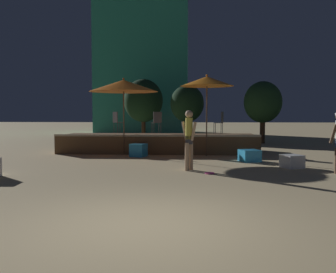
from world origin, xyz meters
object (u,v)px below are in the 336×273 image
object	(u,v)px
cube_seat_3	(292,161)
bistro_chair_2	(157,120)
patio_umbrella_1	(207,81)
background_tree_0	(187,104)
bistro_chair_0	(220,120)
background_tree_2	(143,101)
background_tree_1	(263,102)
cube_seat_1	(250,156)
bistro_chair_1	(117,120)
cube_seat_2	(138,150)
frisbee_disc	(210,173)
patio_umbrella_0	(124,86)
person_1	(189,138)

from	to	relation	value
cube_seat_3	bistro_chair_2	xyz separation A→B (m)	(-4.47, 4.08, 1.15)
patio_umbrella_1	background_tree_0	distance (m)	8.55
bistro_chair_0	background_tree_2	xyz separation A→B (m)	(-4.45, 9.63, 1.13)
background_tree_1	cube_seat_1	bearing A→B (deg)	-103.61
patio_umbrella_1	bistro_chair_1	distance (m)	4.23
bistro_chair_1	background_tree_1	world-z (taller)	background_tree_1
cube_seat_2	frisbee_disc	bearing A→B (deg)	-57.14
bistro_chair_1	bistro_chair_2	size ratio (longest dim) A/B	1.00
patio_umbrella_0	cube_seat_3	world-z (taller)	patio_umbrella_0
person_1	cube_seat_1	bearing A→B (deg)	174.81
bistro_chair_1	patio_umbrella_0	bearing A→B (deg)	162.75
background_tree_0	background_tree_1	size ratio (longest dim) A/B	1.00
patio_umbrella_1	cube_seat_1	bearing A→B (deg)	-48.27
bistro_chair_2	background_tree_2	world-z (taller)	background_tree_2
patio_umbrella_0	bistro_chair_2	distance (m)	2.04
patio_umbrella_1	background_tree_1	xyz separation A→B (m)	(3.29, 6.20, -0.63)
patio_umbrella_0	background_tree_0	xyz separation A→B (m)	(2.41, 8.29, -0.51)
cube_seat_1	person_1	xyz separation A→B (m)	(-2.06, -2.11, 0.75)
bistro_chair_1	bistro_chair_2	xyz separation A→B (m)	(1.73, -0.21, 0.00)
patio_umbrella_1	cube_seat_3	world-z (taller)	patio_umbrella_1
person_1	bistro_chair_0	world-z (taller)	person_1
cube_seat_2	background_tree_1	world-z (taller)	background_tree_1
cube_seat_3	person_1	size ratio (longest dim) A/B	0.41
cube_seat_1	bistro_chair_0	size ratio (longest dim) A/B	0.85
patio_umbrella_0	cube_seat_2	distance (m)	2.63
bistro_chair_0	bistro_chair_1	xyz separation A→B (m)	(-4.37, 0.09, 0.00)
cube_seat_3	background_tree_2	distance (m)	15.35
person_1	bistro_chair_2	world-z (taller)	person_1
bistro_chair_0	background_tree_1	distance (m)	5.77
patio_umbrella_1	bistro_chair_0	distance (m)	2.00
bistro_chair_1	background_tree_0	world-z (taller)	background_tree_0
cube_seat_3	bistro_chair_1	bearing A→B (deg)	145.36
bistro_chair_2	background_tree_0	size ratio (longest dim) A/B	0.27
bistro_chair_0	bistro_chair_2	world-z (taller)	same
cube_seat_1	cube_seat_2	bearing A→B (deg)	163.54
cube_seat_3	frisbee_disc	size ratio (longest dim) A/B	2.69
background_tree_0	background_tree_1	xyz separation A→B (m)	(4.14, -2.29, 0.02)
patio_umbrella_1	background_tree_1	size ratio (longest dim) A/B	0.93
cube_seat_1	background_tree_1	world-z (taller)	background_tree_1
cube_seat_1	background_tree_2	world-z (taller)	background_tree_2
bistro_chair_0	bistro_chair_2	bearing A→B (deg)	-71.93
patio_umbrella_1	bistro_chair_2	distance (m)	2.73
cube_seat_3	bistro_chair_0	world-z (taller)	bistro_chair_0
patio_umbrella_1	cube_seat_2	size ratio (longest dim) A/B	4.67
patio_umbrella_1	background_tree_2	xyz separation A→B (m)	(-3.83, 10.78, -0.38)
person_1	background_tree_2	distance (m)	14.90
patio_umbrella_0	bistro_chair_1	bearing A→B (deg)	114.94
patio_umbrella_0	bistro_chair_0	xyz separation A→B (m)	(3.87, 0.97, -1.38)
person_1	background_tree_2	world-z (taller)	background_tree_2
bistro_chair_2	background_tree_1	world-z (taller)	background_tree_1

